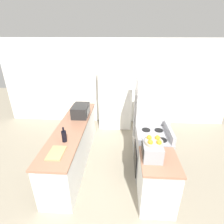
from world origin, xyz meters
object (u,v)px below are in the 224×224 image
pantry_cabinet (116,96)px  toaster_oven (152,150)px  stove (152,154)px  wine_bottle (64,136)px  microwave (81,111)px  fruit_bowl (154,141)px  refrigerator (150,117)px

pantry_cabinet → toaster_oven: pantry_cabinet is taller
stove → wine_bottle: size_ratio=3.70×
stove → microwave: microwave is taller
toaster_oven → stove: bearing=77.4°
toaster_oven → wine_bottle: bearing=167.4°
wine_bottle → toaster_oven: bearing=-12.6°
pantry_cabinet → stove: 2.22m
stove → fruit_bowl: (-0.13, -0.67, 0.74)m
wine_bottle → toaster_oven: (1.52, -0.34, 0.01)m
refrigerator → microwave: refrigerator is taller
stove → microwave: 1.87m
microwave → wine_bottle: size_ratio=1.76×
microwave → toaster_oven: size_ratio=1.23×
stove → toaster_oven: 0.88m
refrigerator → wine_bottle: bearing=-146.8°
fruit_bowl → refrigerator: bearing=83.1°
pantry_cabinet → microwave: size_ratio=3.89×
fruit_bowl → stove: bearing=78.7°
refrigerator → microwave: (-1.65, -0.03, 0.13)m
fruit_bowl → wine_bottle: bearing=167.1°
refrigerator → toaster_oven: refrigerator is taller
microwave → pantry_cabinet: bearing=57.8°
pantry_cabinet → fruit_bowl: (0.69, -2.66, 0.22)m
refrigerator → fruit_bowl: 1.51m
toaster_oven → fruit_bowl: 0.17m
microwave → refrigerator: bearing=1.2°
toaster_oven → pantry_cabinet: bearing=104.4°
microwave → fruit_bowl: (1.47, -1.43, 0.16)m
toaster_oven → fruit_bowl: fruit_bowl is taller
refrigerator → toaster_oven: bearing=-97.5°
stove → microwave: bearing=154.4°
toaster_oven → fruit_bowl: bearing=-36.7°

